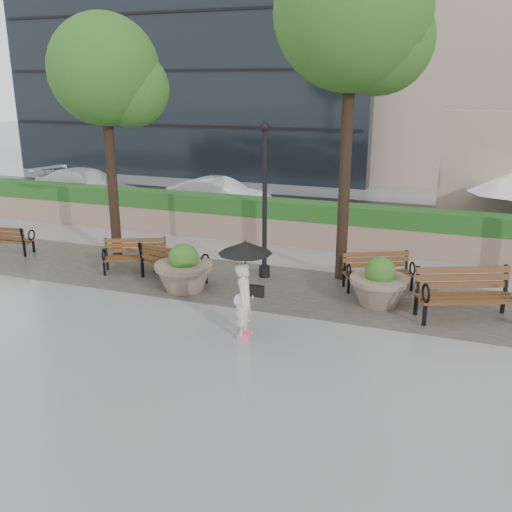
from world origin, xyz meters
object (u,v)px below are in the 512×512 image
(bench_1, at_px, (135,263))
(bench_3, at_px, (377,279))
(planter_right, at_px, (379,286))
(lamppost, at_px, (265,212))
(planter_left, at_px, (184,272))
(bench_4, at_px, (465,305))
(car_right, at_px, (220,196))
(pedestrian, at_px, (245,280))
(bench_0, at_px, (6,245))
(bench_2, at_px, (174,270))
(car_left, at_px, (87,188))

(bench_1, relative_size, bench_3, 0.99)
(planter_right, distance_m, lamppost, 3.45)
(planter_left, height_order, lamppost, lamppost)
(bench_4, xyz_separation_m, planter_right, (-1.85, 0.22, 0.11))
(car_right, bearing_deg, bench_4, -123.60)
(car_right, xyz_separation_m, pedestrian, (4.95, -10.03, 0.52))
(bench_0, xyz_separation_m, bench_4, (12.79, -0.52, 0.07))
(planter_right, xyz_separation_m, pedestrian, (-2.24, -2.60, 0.74))
(bench_1, relative_size, pedestrian, 0.90)
(bench_2, xyz_separation_m, pedestrian, (2.90, -2.44, 0.90))
(bench_0, distance_m, car_right, 8.07)
(car_right, bearing_deg, car_left, 101.85)
(bench_4, height_order, planter_right, planter_right)
(planter_left, height_order, car_left, car_left)
(bench_1, bearing_deg, bench_4, -26.88)
(planter_left, distance_m, planter_right, 4.62)
(bench_0, xyz_separation_m, car_left, (-1.91, 6.63, 0.47))
(bench_2, distance_m, pedestrian, 3.90)
(lamppost, relative_size, pedestrian, 2.03)
(bench_1, bearing_deg, bench_2, -35.93)
(bench_1, xyz_separation_m, car_right, (-0.78, 7.33, 0.40))
(lamppost, height_order, car_right, lamppost)
(bench_1, xyz_separation_m, car_left, (-6.43, 6.82, 0.46))
(bench_1, height_order, car_right, car_right)
(bench_4, bearing_deg, bench_3, 125.72)
(car_left, bearing_deg, planter_right, -106.61)
(bench_3, height_order, planter_left, planter_left)
(lamppost, height_order, car_left, lamppost)
(bench_1, relative_size, planter_right, 1.30)
(lamppost, bearing_deg, planter_right, -16.38)
(lamppost, xyz_separation_m, car_right, (-4.13, 6.53, -1.07))
(bench_3, xyz_separation_m, lamppost, (-2.89, -0.10, 1.47))
(planter_left, height_order, pedestrian, pedestrian)
(bench_0, relative_size, bench_3, 0.95)
(car_right, bearing_deg, bench_0, 158.98)
(bench_0, bearing_deg, bench_1, 169.98)
(bench_1, height_order, bench_3, bench_3)
(bench_2, bearing_deg, lamppost, -142.01)
(bench_2, bearing_deg, bench_3, -155.84)
(bench_1, distance_m, bench_4, 8.27)
(bench_4, relative_size, pedestrian, 1.12)
(bench_1, relative_size, lamppost, 0.44)
(bench_3, relative_size, planter_right, 1.31)
(bench_0, xyz_separation_m, lamppost, (7.87, 0.61, 1.48))
(bench_2, distance_m, bench_3, 5.10)
(bench_3, distance_m, bench_4, 2.37)
(bench_3, bearing_deg, pedestrian, -145.63)
(bench_3, relative_size, car_right, 0.44)
(lamppost, bearing_deg, car_right, 122.29)
(bench_2, height_order, car_right, car_right)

